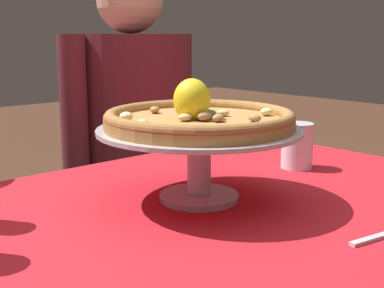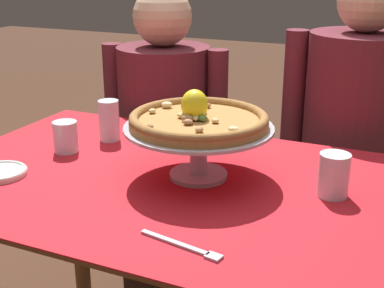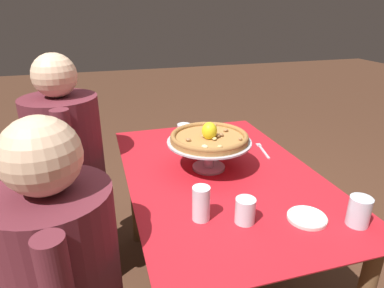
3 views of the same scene
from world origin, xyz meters
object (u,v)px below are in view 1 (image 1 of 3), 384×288
Objects in this scene: pizza_stand at (199,146)px; pizza at (199,118)px; water_glass_side_right at (297,148)px; diner_right at (134,169)px.

pizza_stand is 0.05m from pizza.
water_glass_side_right is 0.09× the size of diner_right.
pizza reaches higher than water_glass_side_right.
pizza is 0.28× the size of diner_right.
diner_right reaches higher than pizza_stand.
pizza_stand is at bearing -5.23° from pizza.
pizza is at bearing -175.44° from water_glass_side_right.
pizza is at bearing 174.77° from pizza_stand.
pizza is 3.30× the size of water_glass_side_right.
pizza is 0.37m from water_glass_side_right.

